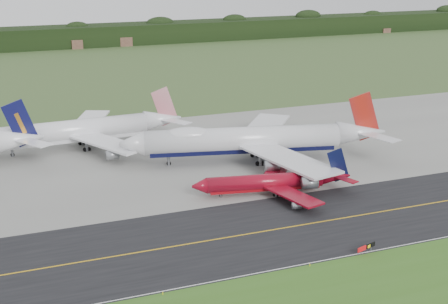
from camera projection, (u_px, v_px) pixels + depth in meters
ground at (269, 222)px, 132.53m from camera, size 600.00×600.00×0.00m
taxiway at (277, 229)px, 128.97m from camera, size 400.00×32.00×0.02m
apron at (194, 153)px, 177.87m from camera, size 400.00×78.00×0.01m
taxiway_centreline at (277, 229)px, 128.96m from camera, size 400.00×0.40×0.00m
taxiway_edge_line at (314, 262)px, 115.18m from camera, size 400.00×0.25×0.00m
horizon_treeline at (78, 37)px, 374.26m from camera, size 700.00×25.00×12.00m
jet_ba_747 at (252, 140)px, 168.46m from camera, size 72.95×59.47×18.47m
jet_red_737 at (273, 182)px, 147.12m from camera, size 38.44×30.94×10.41m
jet_star_tail at (83, 130)px, 180.39m from camera, size 61.02×51.10×16.11m
taxiway_sign at (366, 247)px, 118.62m from camera, size 4.66×1.57×1.60m
edge_marker_left at (163, 293)px, 104.35m from camera, size 0.16×0.16×0.50m
edge_marker_center at (310, 265)px, 113.76m from camera, size 0.16×0.16×0.50m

